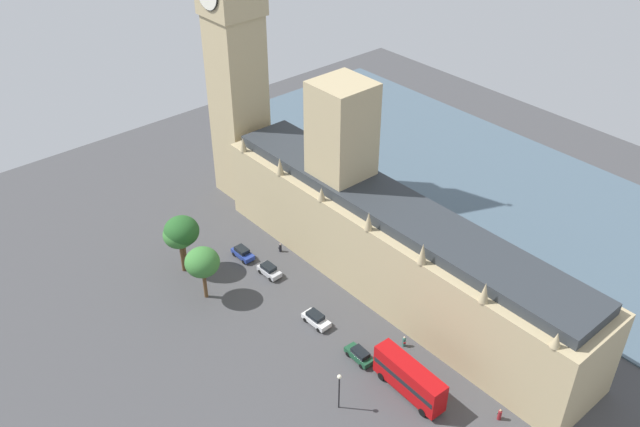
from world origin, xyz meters
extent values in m
plane|color=#424244|center=(0.00, 0.00, 0.00)|extent=(145.68, 145.68, 0.00)
cube|color=#475B6B|center=(-36.27, 0.00, 0.12)|extent=(43.14, 131.11, 0.25)
cube|color=tan|center=(-2.00, 0.00, 6.56)|extent=(11.98, 65.04, 13.13)
cube|color=tan|center=(-2.00, -11.71, 14.61)|extent=(7.86, 7.86, 29.22)
cube|color=#2D3338|center=(-2.00, 0.00, 13.93)|extent=(9.10, 62.43, 1.60)
cone|color=tan|center=(3.59, -29.27, 14.32)|extent=(1.20, 1.20, 2.39)
cone|color=tan|center=(3.59, -19.51, 14.53)|extent=(1.20, 1.20, 2.80)
cone|color=tan|center=(3.59, -9.76, 14.16)|extent=(1.20, 1.20, 2.08)
cone|color=tan|center=(3.59, 0.00, 14.51)|extent=(1.20, 1.20, 2.77)
cone|color=tan|center=(3.59, 9.76, 14.62)|extent=(1.20, 1.20, 3.00)
cone|color=tan|center=(3.59, 19.51, 14.54)|extent=(1.20, 1.20, 2.83)
cone|color=tan|center=(3.59, 29.27, 14.13)|extent=(1.20, 1.20, 2.01)
cube|color=tan|center=(-1.49, -37.36, 16.32)|extent=(7.62, 7.62, 32.65)
cube|color=navy|center=(10.98, -20.41, 0.72)|extent=(1.86, 4.14, 0.75)
cube|color=black|center=(10.98, -20.61, 1.42)|extent=(1.55, 2.32, 0.65)
cylinder|color=black|center=(10.14, -19.09, 0.34)|extent=(0.25, 0.68, 0.68)
cylinder|color=black|center=(11.81, -19.08, 0.34)|extent=(0.25, 0.68, 0.68)
cylinder|color=black|center=(10.16, -21.73, 0.34)|extent=(0.25, 0.68, 0.68)
cylinder|color=black|center=(11.83, -21.72, 0.34)|extent=(0.25, 0.68, 0.68)
cube|color=#B7B7BC|center=(10.42, -14.14, 0.72)|extent=(1.99, 4.10, 0.75)
cube|color=black|center=(10.42, -14.34, 1.42)|extent=(1.64, 2.31, 0.65)
cylinder|color=black|center=(9.53, -12.87, 0.34)|extent=(0.27, 0.69, 0.68)
cylinder|color=black|center=(11.23, -12.82, 0.34)|extent=(0.27, 0.69, 0.68)
cylinder|color=black|center=(9.61, -15.46, 0.34)|extent=(0.27, 0.69, 0.68)
cylinder|color=black|center=(11.31, -15.41, 0.34)|extent=(0.27, 0.69, 0.68)
cube|color=silver|center=(12.02, -1.10, 0.72)|extent=(1.99, 4.40, 0.75)
cube|color=black|center=(12.03, -1.31, 1.42)|extent=(1.64, 2.48, 0.65)
cylinder|color=black|center=(11.13, 0.27, 0.34)|extent=(0.27, 0.69, 0.68)
cylinder|color=black|center=(12.84, 0.32, 0.34)|extent=(0.27, 0.69, 0.68)
cylinder|color=black|center=(11.21, -2.51, 0.34)|extent=(0.27, 0.69, 0.68)
cylinder|color=black|center=(12.92, -2.46, 0.34)|extent=(0.27, 0.69, 0.68)
cube|color=#19472D|center=(12.15, 7.79, 0.72)|extent=(1.96, 4.38, 0.75)
cube|color=black|center=(12.16, 8.01, 1.42)|extent=(1.58, 2.48, 0.65)
cylinder|color=black|center=(12.86, 6.38, 0.34)|extent=(0.29, 0.69, 0.68)
cylinder|color=black|center=(11.29, 6.46, 0.34)|extent=(0.29, 0.69, 0.68)
cylinder|color=black|center=(13.01, 9.13, 0.34)|extent=(0.29, 0.69, 0.68)
cylinder|color=black|center=(11.44, 9.21, 0.34)|extent=(0.29, 0.69, 0.68)
cube|color=#B20C0F|center=(11.37, 15.95, 2.65)|extent=(2.93, 10.59, 4.20)
cube|color=black|center=(11.37, 15.95, 2.73)|extent=(2.98, 10.20, 0.70)
cylinder|color=black|center=(12.37, 12.23, 0.55)|extent=(0.40, 1.11, 1.10)
cylinder|color=black|center=(10.07, 12.32, 0.55)|extent=(0.40, 1.11, 1.10)
cylinder|color=black|center=(12.67, 19.57, 0.55)|extent=(0.40, 1.11, 1.10)
cylinder|color=black|center=(10.37, 19.67, 0.55)|extent=(0.40, 1.11, 1.10)
cylinder|color=black|center=(5.43, -17.78, 0.64)|extent=(0.56, 0.56, 1.29)
sphere|color=beige|center=(5.43, -17.78, 1.41)|extent=(0.25, 0.25, 0.25)
cube|color=black|center=(5.69, -17.88, 0.71)|extent=(0.20, 0.31, 0.23)
cylinder|color=#336B60|center=(5.79, 9.97, 0.70)|extent=(0.65, 0.65, 1.41)
sphere|color=beige|center=(5.79, 9.97, 1.54)|extent=(0.27, 0.27, 0.27)
cube|color=maroon|center=(5.94, 10.22, 0.77)|extent=(0.33, 0.26, 0.25)
cylinder|color=maroon|center=(6.05, 26.01, 0.70)|extent=(0.55, 0.55, 1.41)
sphere|color=tan|center=(6.05, 26.01, 1.54)|extent=(0.27, 0.27, 0.27)
cube|color=#336B60|center=(5.99, 25.72, 0.77)|extent=(0.34, 0.16, 0.25)
cylinder|color=brown|center=(19.85, -23.79, 2.53)|extent=(0.56, 0.56, 5.06)
ellipsoid|color=#387533|center=(19.85, -23.79, 6.89)|extent=(4.89, 4.89, 4.16)
cylinder|color=brown|center=(19.42, -23.71, 2.68)|extent=(0.56, 0.56, 5.36)
ellipsoid|color=#235623|center=(19.42, -23.71, 7.38)|extent=(5.36, 5.36, 4.56)
cylinder|color=brown|center=(20.62, -16.23, 2.29)|extent=(0.56, 0.56, 4.58)
ellipsoid|color=#387533|center=(20.62, -16.23, 6.48)|extent=(5.08, 5.08, 4.32)
cylinder|color=black|center=(19.57, 11.99, 2.57)|extent=(0.18, 0.18, 5.15)
sphere|color=#F2EAC6|center=(19.57, 11.99, 5.43)|extent=(0.56, 0.56, 0.56)
camera|label=1|loc=(57.70, 52.65, 66.59)|focal=37.96mm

